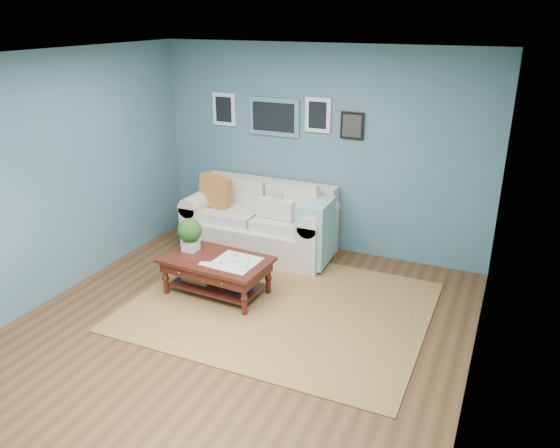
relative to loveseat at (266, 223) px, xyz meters
The scene contains 4 objects.
room_shell 2.25m from the loveseat, 74.18° to the right, with size 5.00×5.02×2.70m.
area_rug 1.56m from the loveseat, 58.97° to the right, with size 3.16×2.53×0.01m, color brown.
loveseat is the anchor object (origin of this frame).
coffee_table 1.30m from the loveseat, 93.08° to the right, with size 1.24×0.77×0.85m.
Camera 1 is at (2.36, -4.10, 3.06)m, focal length 35.00 mm.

